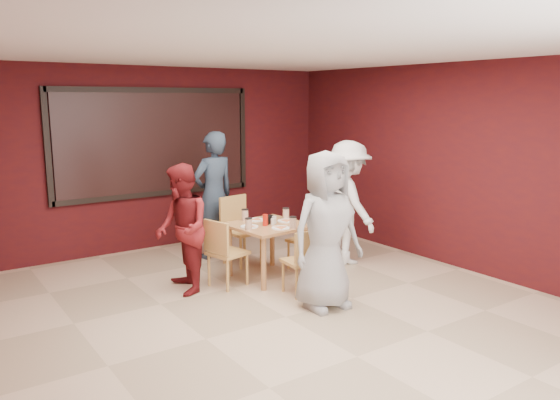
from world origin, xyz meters
TOP-DOWN VIEW (x-y plane):
  - floor at (0.00, 0.00)m, footprint 7.00×7.00m
  - window_blinds at (0.00, 3.45)m, footprint 3.00×0.02m
  - dining_table at (0.59, 1.23)m, footprint 0.98×0.98m
  - chair_front at (0.57, 0.42)m, footprint 0.42×0.42m
  - chair_back at (0.61, 2.00)m, footprint 0.52×0.52m
  - chair_left at (-0.08, 1.22)m, footprint 0.50×0.50m
  - chair_right at (1.28, 1.27)m, footprint 0.46×0.46m
  - diner_front at (0.54, -0.01)m, footprint 0.89×0.61m
  - diner_back at (0.46, 2.46)m, footprint 0.73×0.52m
  - diner_left at (-0.56, 1.35)m, footprint 0.74×0.87m
  - diner_right at (1.89, 1.15)m, footprint 0.83×1.22m

SIDE VIEW (x-z plane):
  - floor at x=0.00m, z-range 0.00..0.00m
  - chair_front at x=0.57m, z-range 0.05..0.86m
  - chair_right at x=1.28m, z-range 0.05..0.86m
  - chair_left at x=-0.08m, z-range 0.06..0.91m
  - chair_back at x=0.61m, z-range 0.06..1.02m
  - dining_table at x=0.59m, z-range 0.20..1.06m
  - diner_left at x=-0.56m, z-range 0.00..1.56m
  - diner_right at x=1.89m, z-range 0.00..1.74m
  - diner_front at x=0.54m, z-range 0.00..1.76m
  - diner_back at x=0.46m, z-range 0.00..1.86m
  - window_blinds at x=0.00m, z-range 0.90..2.40m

